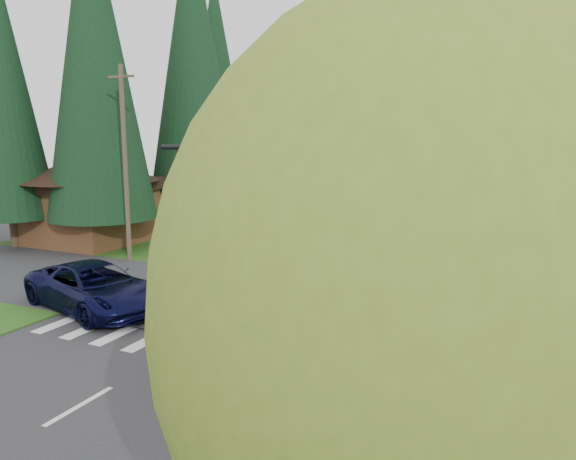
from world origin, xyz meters
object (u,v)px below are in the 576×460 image
Objects in this scene: parked_car_d at (475,199)px; parked_car_e at (497,194)px; sedan_champagne at (238,343)px; parked_car_b at (456,237)px; parked_car_c at (459,212)px; parked_car_a at (430,266)px; suv_navy at (95,287)px.

parked_car_d is 5.40m from parked_car_e.
sedan_champagne reaches higher than parked_car_d.
parked_car_b is (3.22, 19.31, 0.06)m from sedan_champagne.
sedan_champagne is at bearing -97.56° from parked_car_b.
parked_car_c is at bearing 99.14° from parked_car_b.
parked_car_e is at bearing 86.12° from parked_car_a.
parked_car_b reaches higher than parked_car_c.
parked_car_c is at bearing 86.34° from sedan_champagne.
parked_car_b is at bearing 80.30° from sedan_champagne.
parked_car_d is at bearing 2.86° from suv_navy.
suv_navy is at bearing -98.63° from parked_car_d.
suv_navy is 1.17× the size of parked_car_b.
parked_car_a is at bearing -85.69° from parked_car_c.
parked_car_b is at bearing 86.12° from parked_car_a.
sedan_champagne is 0.94× the size of parked_car_e.
parked_car_b is at bearing -80.83° from parked_car_d.
parked_car_a is 1.16× the size of parked_car_d.
sedan_champagne is at bearing -109.45° from parked_car_a.
parked_car_e is at bearing 84.70° from parked_car_c.
parked_car_d is 0.87× the size of parked_car_e.
parked_car_a is 18.84m from parked_car_c.
sedan_champagne is at bearing -87.29° from parked_car_d.
sedan_champagne is at bearing -86.57° from parked_car_e.
parked_car_d is (9.37, 37.76, -0.19)m from suv_navy.
parked_car_b reaches higher than parked_car_e.
parked_car_e is at bearing 85.70° from sedan_champagne.
parked_car_b is at bearing -82.50° from parked_car_e.
sedan_champagne is 0.69× the size of suv_navy.
parked_car_a reaches higher than parked_car_c.
suv_navy is 1.35× the size of parked_car_e.
suv_navy is 29.56m from parked_car_c.
parked_car_c is 0.91× the size of parked_car_e.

